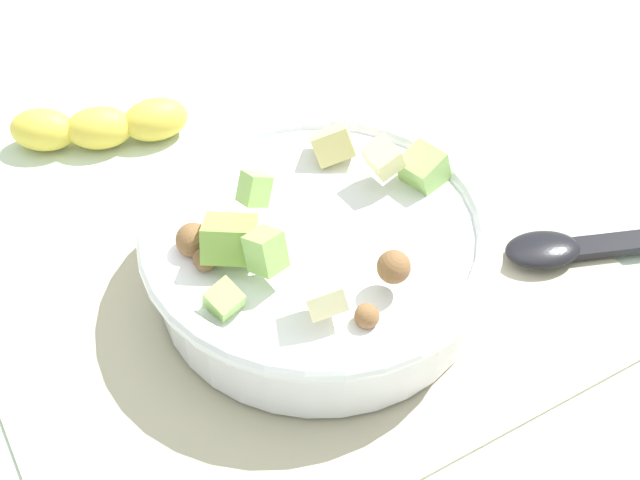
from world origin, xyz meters
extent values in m
plane|color=silver|center=(0.00, 0.00, 0.00)|extent=(2.40, 2.40, 0.00)
cube|color=#BCB299|center=(0.00, 0.00, 0.00)|extent=(0.43, 0.34, 0.01)
cylinder|color=white|center=(-0.01, 0.01, 0.03)|extent=(0.23, 0.23, 0.05)
torus|color=white|center=(-0.01, 0.01, 0.06)|extent=(0.25, 0.25, 0.02)
cube|color=#E5D684|center=(-0.06, -0.05, 0.07)|extent=(0.04, 0.04, 0.04)
sphere|color=brown|center=(0.07, -0.02, 0.07)|extent=(0.03, 0.04, 0.04)
cube|color=#93C160|center=(0.04, 0.03, 0.09)|extent=(0.03, 0.03, 0.03)
cube|color=#A3CC6B|center=(0.02, -0.02, 0.09)|extent=(0.03, 0.02, 0.03)
sphere|color=brown|center=(0.00, 0.09, 0.07)|extent=(0.02, 0.02, 0.02)
cube|color=beige|center=(0.02, 0.07, 0.08)|extent=(0.03, 0.03, 0.03)
cube|color=#93C160|center=(0.07, 0.04, 0.07)|extent=(0.02, 0.03, 0.03)
sphere|color=brown|center=(-0.03, 0.07, 0.08)|extent=(0.03, 0.03, 0.03)
cube|color=#8CB74C|center=(0.05, 0.00, 0.08)|extent=(0.05, 0.05, 0.03)
cube|color=beige|center=(-0.07, -0.01, 0.08)|extent=(0.03, 0.02, 0.03)
cube|color=#93C160|center=(-0.10, 0.00, 0.07)|extent=(0.04, 0.03, 0.04)
sphere|color=brown|center=(0.07, 0.00, 0.07)|extent=(0.02, 0.02, 0.02)
ellipsoid|color=black|center=(-0.17, 0.06, 0.01)|extent=(0.07, 0.05, 0.01)
ellipsoid|color=yellow|center=(0.11, -0.24, 0.02)|extent=(0.07, 0.06, 0.04)
ellipsoid|color=yellow|center=(0.07, -0.22, 0.02)|extent=(0.06, 0.05, 0.04)
ellipsoid|color=yellow|center=(0.02, -0.21, 0.02)|extent=(0.06, 0.05, 0.04)
camera|label=1|loc=(0.19, 0.36, 0.48)|focal=49.04mm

